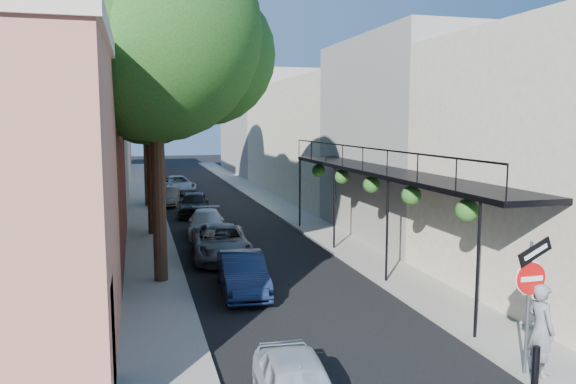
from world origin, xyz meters
TOP-DOWN VIEW (x-y plane):
  - road_surface at (0.00, 30.00)m, footprint 6.00×64.00m
  - sidewalk_left at (-4.00, 30.00)m, footprint 2.00×64.00m
  - sidewalk_right at (4.00, 30.00)m, footprint 2.00×64.00m
  - buildings_left at (-9.30, 28.76)m, footprint 10.10×59.10m
  - buildings_right at (8.99, 29.49)m, footprint 9.80×55.00m
  - sign_post at (3.16, 0.97)m, footprint 0.89×0.17m
  - bollard at (3.00, 0.50)m, footprint 0.14×0.14m
  - oak_near at (-3.37, 10.26)m, footprint 7.48×6.80m
  - oak_mid at (-3.42, 18.23)m, footprint 6.60×6.00m
  - oak_far at (-3.35, 27.27)m, footprint 7.70×7.00m
  - parked_car_b at (-1.40, 8.29)m, footprint 1.53×3.84m
  - parked_car_c at (-1.40, 12.80)m, footprint 2.43×4.77m
  - parked_car_d at (-1.40, 17.44)m, footprint 2.08×4.18m
  - parked_car_e at (-1.40, 23.09)m, footprint 2.14×4.19m
  - parked_car_f at (-2.60, 27.44)m, footprint 1.74×3.74m
  - parked_car_g at (-1.59, 33.48)m, footprint 2.71×4.86m
  - pedestrian at (3.40, 0.90)m, footprint 0.47×0.71m

SIDE VIEW (x-z plane):
  - road_surface at x=0.00m, z-range 0.00..0.01m
  - sidewalk_left at x=-4.00m, z-range 0.00..0.12m
  - sidewalk_right at x=4.00m, z-range 0.00..0.12m
  - bollard at x=3.00m, z-range 0.12..0.92m
  - parked_car_d at x=-1.40m, z-range 0.00..1.17m
  - parked_car_f at x=-2.60m, z-range 0.00..1.19m
  - parked_car_b at x=-1.40m, z-range 0.00..1.24m
  - parked_car_g at x=-1.59m, z-range 0.00..1.28m
  - parked_car_c at x=-1.40m, z-range 0.00..1.29m
  - parked_car_e at x=-1.40m, z-range 0.00..1.37m
  - pedestrian at x=3.40m, z-range 0.12..2.04m
  - sign_post at x=3.16m, z-range 0.54..3.53m
  - buildings_right at x=8.99m, z-range -0.58..9.42m
  - buildings_left at x=-9.30m, z-range -1.06..10.94m
  - oak_mid at x=-3.42m, z-range 1.96..12.16m
  - oak_near at x=-3.37m, z-range 2.17..13.59m
  - oak_far at x=-3.35m, z-range 2.31..14.21m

